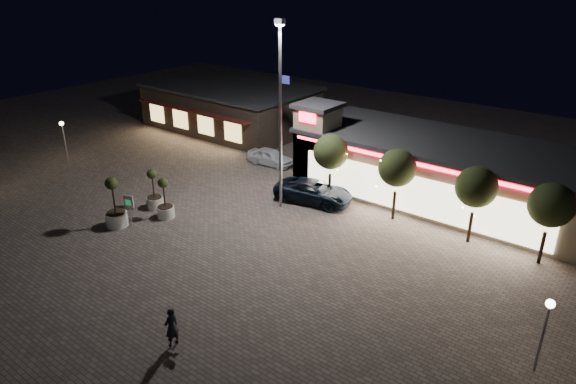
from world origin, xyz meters
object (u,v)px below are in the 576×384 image
Objects in this scene: pedestrian at (172,327)px; valet_sign at (129,205)px; planter_mid at (116,211)px; pickup_truck at (313,191)px; planter_left at (154,196)px; white_sedan at (271,157)px.

valet_sign reaches higher than pedestrian.
pedestrian is 12.70m from planter_mid.
planter_left is at bearing 121.45° from pickup_truck.
planter_mid is (-7.79, -10.68, 0.27)m from pickup_truck.
valet_sign reaches higher than white_sedan.
pickup_truck is at bearing 55.82° from valet_sign.
pedestrian is 0.56× the size of planter_mid.
pickup_truck is 2.53× the size of valet_sign.
white_sedan is 14.07m from valet_sign.
valet_sign reaches higher than pickup_truck.
pedestrian is at bearing -28.41° from valet_sign.
planter_left reaches higher than pickup_truck.
pedestrian is 14.52m from planter_left.
planter_left is (-0.97, -11.29, 0.17)m from white_sedan.
white_sedan is 11.34m from planter_left.
pickup_truck is at bearing 43.02° from planter_left.
valet_sign is at bearing 28.76° from planter_mid.
white_sedan is 2.21× the size of pedestrian.
planter_left reaches higher than pedestrian.
pedestrian is (10.78, -19.83, 0.23)m from white_sedan.
pedestrian reaches higher than pickup_truck.
pickup_truck is 10.95m from planter_left.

